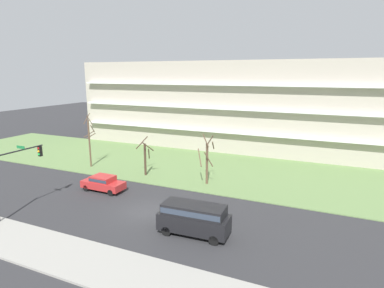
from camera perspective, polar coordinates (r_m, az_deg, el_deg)
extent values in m
plane|color=#2D2D30|center=(28.52, -8.33, -11.74)|extent=(160.00, 160.00, 0.00)
cube|color=#99968E|center=(22.95, -19.63, -18.59)|extent=(80.00, 4.00, 0.15)
cube|color=#66844C|center=(40.25, 2.36, -4.26)|extent=(80.00, 16.00, 0.08)
cube|color=#B2A899|center=(51.15, 7.90, 6.84)|extent=(50.96, 10.12, 13.39)
cube|color=white|center=(46.39, 5.86, 2.14)|extent=(48.93, 0.90, 0.24)
cube|color=white|center=(45.91, 5.95, 6.25)|extent=(48.93, 0.90, 0.24)
cube|color=white|center=(45.67, 6.05, 10.43)|extent=(48.93, 0.90, 0.24)
cylinder|color=brown|center=(41.99, -17.73, 0.05)|extent=(0.21, 0.21, 6.03)
cylinder|color=brown|center=(41.85, -18.20, 4.31)|extent=(0.52, 0.83, 1.35)
cylinder|color=brown|center=(42.40, -17.84, 1.68)|extent=(1.04, 0.95, 0.81)
cylinder|color=brown|center=(42.37, -17.53, 1.37)|extent=(1.20, 0.54, 0.77)
cylinder|color=brown|center=(41.17, -17.76, 4.09)|extent=(0.33, 0.78, 1.22)
cylinder|color=brown|center=(41.44, -17.25, 2.60)|extent=(0.43, 1.07, 1.07)
cylinder|color=#423023|center=(37.24, -8.32, -2.80)|extent=(0.25, 0.25, 3.81)
cylinder|color=#423023|center=(37.46, -8.91, 0.23)|extent=(0.93, 1.40, 1.39)
cylinder|color=#423023|center=(36.27, -7.81, -0.48)|extent=(0.72, 1.37, 1.20)
cylinder|color=#423023|center=(37.04, -7.67, -1.73)|extent=(0.57, 0.92, 1.38)
cylinder|color=brown|center=(33.95, 2.67, -3.60)|extent=(0.25, 0.25, 4.48)
cylinder|color=brown|center=(33.63, 3.23, 0.67)|extent=(0.90, 0.49, 1.19)
cylinder|color=brown|center=(33.03, 2.45, 0.61)|extent=(0.78, 0.19, 1.39)
cylinder|color=brown|center=(33.58, 1.38, -2.41)|extent=(1.03, 1.42, 1.60)
cylinder|color=brown|center=(33.36, 2.97, -2.76)|extent=(0.84, 0.78, 1.66)
cylinder|color=brown|center=(33.36, 3.77, -0.24)|extent=(0.41, 1.31, 1.06)
cube|color=black|center=(24.15, 0.34, -13.71)|extent=(5.29, 2.24, 1.25)
cube|color=black|center=(23.72, 0.34, -11.54)|extent=(4.68, 2.05, 0.75)
cube|color=#2D3847|center=(23.72, 0.34, -11.54)|extent=(4.59, 2.08, 0.41)
cylinder|color=black|center=(24.67, 5.19, -14.79)|extent=(0.73, 0.25, 0.72)
cylinder|color=black|center=(23.16, 3.90, -16.70)|extent=(0.73, 0.25, 0.72)
cylinder|color=black|center=(25.79, -2.81, -13.47)|extent=(0.73, 0.25, 0.72)
cylinder|color=black|center=(24.36, -4.59, -15.16)|extent=(0.73, 0.25, 0.72)
cube|color=#B22828|center=(33.76, -15.49, -6.95)|extent=(4.42, 1.84, 0.70)
cube|color=#B22828|center=(33.56, -15.55, -5.94)|extent=(2.22, 1.68, 0.55)
cube|color=#2D3847|center=(33.56, -15.55, -5.94)|extent=(2.17, 1.71, 0.30)
cylinder|color=black|center=(34.30, -18.30, -7.44)|extent=(0.64, 0.23, 0.64)
cylinder|color=black|center=(35.39, -16.56, -6.70)|extent=(0.64, 0.23, 0.64)
cylinder|color=black|center=(32.37, -14.24, -8.38)|extent=(0.64, 0.23, 0.64)
cylinder|color=black|center=(33.53, -12.54, -7.55)|extent=(0.64, 0.23, 0.64)
cylinder|color=black|center=(30.09, -28.46, -1.07)|extent=(0.12, 4.79, 0.12)
cube|color=black|center=(31.47, -25.37, -1.16)|extent=(0.28, 0.28, 0.90)
sphere|color=red|center=(31.31, -25.63, -0.68)|extent=(0.20, 0.20, 0.20)
sphere|color=#F2A519|center=(31.37, -25.58, -1.18)|extent=(0.20, 0.20, 0.20)
sphere|color=green|center=(31.43, -25.54, -1.68)|extent=(0.20, 0.20, 0.20)
cube|color=#197238|center=(30.18, -28.15, -0.52)|extent=(0.90, 0.04, 0.24)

